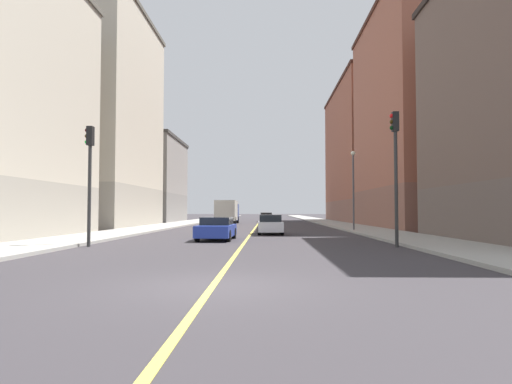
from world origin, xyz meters
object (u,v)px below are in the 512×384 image
object	(u,v)px
street_lamp_left_near	(353,181)
box_truck	(227,211)
building_right_midblock	(99,119)
building_left_mid	(422,118)
traffic_light_right_near	(89,168)
car_white	(270,225)
car_blue	(217,229)
building_right_distant	(145,180)
traffic_light_left_near	(395,160)
building_left_far	(368,154)
car_orange	(266,217)

from	to	relation	value
street_lamp_left_near	box_truck	distance (m)	23.45
building_right_midblock	box_truck	world-z (taller)	building_right_midblock
building_left_mid	traffic_light_right_near	world-z (taller)	building_left_mid
car_white	car_blue	bearing A→B (deg)	-116.52
building_right_distant	building_right_midblock	bearing A→B (deg)	-90.00
traffic_light_right_near	street_lamp_left_near	world-z (taller)	street_lamp_left_near
building_right_distant	traffic_light_left_near	bearing A→B (deg)	-60.67
traffic_light_left_near	building_left_far	bearing A→B (deg)	78.64
car_blue	car_orange	world-z (taller)	car_orange
building_left_far	traffic_light_right_near	size ratio (longest dim) A/B	4.43
building_left_far	car_blue	xyz separation A→B (m)	(-17.91, -40.65, -9.47)
building_left_mid	traffic_light_left_near	size ratio (longest dim) A/B	3.43
building_right_midblock	traffic_light_right_near	bearing A→B (deg)	-69.37
building_left_far	street_lamp_left_near	distance (m)	31.91
building_right_midblock	street_lamp_left_near	world-z (taller)	building_right_midblock
street_lamp_left_near	traffic_light_right_near	bearing A→B (deg)	-135.27
building_right_midblock	car_white	bearing A→B (deg)	-36.89
building_right_distant	car_white	size ratio (longest dim) A/B	3.54
car_white	building_right_distant	bearing A→B (deg)	119.93
car_orange	building_right_distant	bearing A→B (deg)	-164.51
building_right_distant	traffic_light_right_near	world-z (taller)	building_right_distant
building_left_mid	car_blue	world-z (taller)	building_left_mid
building_right_distant	building_left_mid	bearing A→B (deg)	-30.42
traffic_light_left_near	street_lamp_left_near	xyz separation A→B (m)	(1.02, 15.11, 0.03)
traffic_light_left_near	car_blue	distance (m)	10.54
car_orange	building_left_far	bearing A→B (deg)	-3.45
car_orange	car_white	bearing A→B (deg)	-89.39
building_left_far	car_white	bearing A→B (deg)	-113.28
car_white	street_lamp_left_near	bearing A→B (deg)	31.98
traffic_light_right_near	car_orange	xyz separation A→B (m)	(8.15, 46.29, -3.00)
building_left_mid	building_left_far	distance (m)	22.92
street_lamp_left_near	car_white	world-z (taller)	street_lamp_left_near
traffic_light_right_near	car_blue	xyz separation A→B (m)	(5.44, 4.72, -3.02)
car_white	car_orange	xyz separation A→B (m)	(-0.37, 35.38, -0.00)
building_right_midblock	building_right_distant	xyz separation A→B (m)	(-0.00, 17.38, -5.13)
street_lamp_left_near	box_truck	world-z (taller)	street_lamp_left_near
car_blue	traffic_light_left_near	bearing A→B (deg)	-28.23
traffic_light_left_near	car_orange	size ratio (longest dim) A/B	1.47
building_left_mid	building_left_far	xyz separation A→B (m)	(0.00, 22.91, -0.59)
car_blue	box_truck	xyz separation A→B (m)	(-2.22, 30.37, 0.94)
building_right_midblock	box_truck	size ratio (longest dim) A/B	2.88
building_right_distant	box_truck	xyz separation A→B (m)	(12.30, -6.42, -4.41)
building_left_mid	box_truck	bearing A→B (deg)	147.91
building_right_midblock	traffic_light_right_near	distance (m)	26.84
building_left_mid	traffic_light_left_near	distance (m)	25.15
car_white	box_truck	size ratio (longest dim) A/B	0.53
traffic_light_left_near	car_blue	world-z (taller)	traffic_light_left_near
building_right_midblock	car_blue	world-z (taller)	building_right_midblock
building_right_distant	traffic_light_left_near	distance (m)	47.65
building_left_mid	traffic_light_right_near	size ratio (longest dim) A/B	3.80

